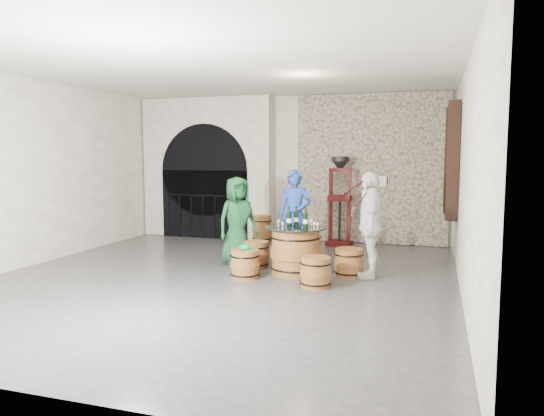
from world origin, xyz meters
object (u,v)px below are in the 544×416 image
(wine_bottle_center, at_px, (305,220))
(side_barrel, at_px, (262,229))
(barrel_stool_right, at_px, (349,263))
(wine_bottle_left, at_px, (289,219))
(barrel_stool_left, at_px, (256,254))
(barrel_stool_near_right, at_px, (316,272))
(barrel_stool_near_left, at_px, (245,264))
(wine_bottle_right, at_px, (296,218))
(corking_press, at_px, (340,194))
(barrel_table, at_px, (296,251))
(barrel_stool_far, at_px, (295,251))
(person_green, at_px, (238,221))
(person_blue, at_px, (295,215))
(person_white, at_px, (370,225))

(wine_bottle_center, bearing_deg, side_barrel, 121.26)
(barrel_stool_right, xyz_separation_m, wine_bottle_left, (-0.94, -0.11, 0.67))
(side_barrel, bearing_deg, barrel_stool_left, -73.66)
(barrel_stool_near_right, xyz_separation_m, barrel_stool_near_left, (-1.17, 0.20, 0.00))
(wine_bottle_right, xyz_separation_m, side_barrel, (-1.44, 2.53, -0.60))
(wine_bottle_left, relative_size, side_barrel, 0.55)
(barrel_stool_left, height_order, wine_bottle_left, wine_bottle_left)
(barrel_stool_near_left, height_order, corking_press, corking_press)
(barrel_stool_left, relative_size, side_barrel, 0.79)
(barrel_table, height_order, barrel_stool_near_left, barrel_table)
(barrel_table, distance_m, barrel_stool_left, 0.85)
(barrel_stool_far, bearing_deg, wine_bottle_center, -64.54)
(barrel_stool_right, xyz_separation_m, person_green, (-2.00, 0.33, 0.54))
(barrel_stool_far, height_order, side_barrel, side_barrel)
(barrel_stool_left, height_order, person_blue, person_blue)
(barrel_stool_right, relative_size, wine_bottle_center, 1.43)
(person_white, xyz_separation_m, side_barrel, (-2.63, 2.52, -0.53))
(person_green, bearing_deg, barrel_stool_right, -61.34)
(person_white, bearing_deg, barrel_stool_left, -100.57)
(barrel_stool_near_right, relative_size, barrel_stool_near_left, 1.00)
(barrel_table, bearing_deg, barrel_stool_left, 159.03)
(person_blue, bearing_deg, barrel_stool_far, -78.39)
(barrel_stool_near_left, height_order, person_green, person_green)
(barrel_stool_far, height_order, wine_bottle_left, wine_bottle_left)
(barrel_table, bearing_deg, side_barrel, 118.91)
(barrel_stool_near_right, height_order, person_blue, person_blue)
(barrel_stool_near_right, distance_m, side_barrel, 3.90)
(wine_bottle_left, distance_m, side_barrel, 3.07)
(person_white, bearing_deg, barrel_stool_near_left, -77.09)
(wine_bottle_right, height_order, side_barrel, wine_bottle_right)
(wine_bottle_right, distance_m, side_barrel, 2.97)
(barrel_stool_far, height_order, barrel_stool_near_left, same)
(wine_bottle_center, height_order, corking_press, corking_press)
(barrel_table, relative_size, barrel_stool_right, 2.12)
(barrel_stool_near_left, bearing_deg, corking_press, 74.97)
(barrel_table, distance_m, side_barrel, 3.07)
(wine_bottle_left, bearing_deg, barrel_stool_near_left, -139.50)
(person_white, distance_m, wine_bottle_center, 1.00)
(barrel_stool_near_left, bearing_deg, person_white, 19.46)
(wine_bottle_left, bearing_deg, person_green, 157.36)
(person_green, xyz_separation_m, side_barrel, (-0.31, 2.24, -0.47))
(barrel_stool_left, distance_m, wine_bottle_right, 1.01)
(barrel_stool_near_right, bearing_deg, side_barrel, 120.24)
(barrel_stool_far, distance_m, person_white, 1.64)
(barrel_stool_near_left, distance_m, person_white, 2.03)
(person_green, distance_m, wine_bottle_right, 1.18)
(barrel_stool_right, bearing_deg, barrel_stool_far, 147.16)
(barrel_stool_left, bearing_deg, wine_bottle_right, -10.92)
(barrel_stool_near_right, bearing_deg, wine_bottle_right, 121.74)
(barrel_table, relative_size, person_white, 0.60)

